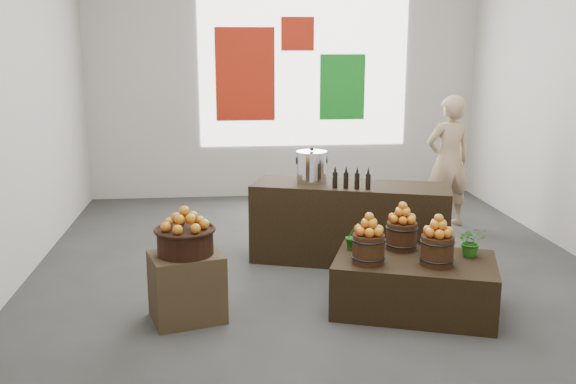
{
  "coord_description": "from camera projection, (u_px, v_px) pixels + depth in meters",
  "views": [
    {
      "loc": [
        -0.96,
        -6.42,
        2.35
      ],
      "look_at": [
        -0.34,
        -0.4,
        0.95
      ],
      "focal_mm": 40.0,
      "sensor_mm": 36.0,
      "label": 1
    }
  ],
  "objects": [
    {
      "name": "stock_pot_left",
      "position": [
        312.0,
        168.0,
        6.99
      ],
      "size": [
        0.33,
        0.33,
        0.33
      ],
      "primitive_type": "cylinder",
      "color": "silver",
      "rests_on": "counter"
    },
    {
      "name": "apples_in_bucket_rear",
      "position": [
        403.0,
        213.0,
        5.89
      ],
      "size": [
        0.21,
        0.21,
        0.19
      ],
      "primitive_type": null,
      "color": "#9F0510",
      "rests_on": "apple_bucket_rear"
    },
    {
      "name": "wicker_basket",
      "position": [
        185.0,
        242.0,
        5.46
      ],
      "size": [
        0.48,
        0.48,
        0.22
      ],
      "primitive_type": "cylinder",
      "color": "black",
      "rests_on": "crate"
    },
    {
      "name": "deco_red_left",
      "position": [
        245.0,
        74.0,
        9.72
      ],
      "size": [
        0.9,
        0.04,
        1.4
      ],
      "primitive_type": "cube",
      "color": "#A91F0D",
      "rests_on": "back_wall"
    },
    {
      "name": "deco_green_right",
      "position": [
        342.0,
        87.0,
        9.92
      ],
      "size": [
        0.7,
        0.04,
        1.0
      ],
      "primitive_type": "cube",
      "color": "#137E1C",
      "rests_on": "back_wall"
    },
    {
      "name": "back_opening",
      "position": [
        304.0,
        67.0,
        9.8
      ],
      "size": [
        3.2,
        0.02,
        2.4
      ],
      "primitive_type": "cube",
      "color": "white",
      "rests_on": "back_wall"
    },
    {
      "name": "ground",
      "position": [
        316.0,
        269.0,
        6.84
      ],
      "size": [
        7.0,
        7.0,
        0.0
      ],
      "primitive_type": "plane",
      "color": "#383836",
      "rests_on": "ground"
    },
    {
      "name": "oil_cruets",
      "position": [
        349.0,
        177.0,
        6.7
      ],
      "size": [
        0.31,
        0.15,
        0.24
      ],
      "primitive_type": null,
      "rotation": [
        0.0,
        0.0,
        -0.32
      ],
      "color": "black",
      "rests_on": "counter"
    },
    {
      "name": "back_wall",
      "position": [
        284.0,
        68.0,
        9.79
      ],
      "size": [
        6.0,
        0.04,
        4.0
      ],
      "primitive_type": "cube",
      "color": "#B2ADA5",
      "rests_on": "ground"
    },
    {
      "name": "crate",
      "position": [
        187.0,
        287.0,
        5.55
      ],
      "size": [
        0.71,
        0.64,
        0.6
      ],
      "primitive_type": "cube",
      "rotation": [
        0.0,
        0.0,
        0.28
      ],
      "color": "#4A3922",
      "rests_on": "ground"
    },
    {
      "name": "herb_garnish_left",
      "position": [
        353.0,
        236.0,
        5.93
      ],
      "size": [
        0.16,
        0.14,
        0.26
      ],
      "primitive_type": "imported",
      "rotation": [
        0.0,
        0.0,
        0.18
      ],
      "color": "#1C5712",
      "rests_on": "display_table"
    },
    {
      "name": "apple_bucket_front_right",
      "position": [
        437.0,
        250.0,
        5.52
      ],
      "size": [
        0.28,
        0.28,
        0.26
      ],
      "primitive_type": "cylinder",
      "color": "#3B1F10",
      "rests_on": "display_table"
    },
    {
      "name": "apple_bucket_rear",
      "position": [
        402.0,
        236.0,
        5.94
      ],
      "size": [
        0.28,
        0.28,
        0.26
      ],
      "primitive_type": "cylinder",
      "color": "#3B1F10",
      "rests_on": "display_table"
    },
    {
      "name": "apples_in_bucket_front_right",
      "position": [
        438.0,
        225.0,
        5.47
      ],
      "size": [
        0.21,
        0.21,
        0.19
      ],
      "primitive_type": null,
      "color": "#9F0510",
      "rests_on": "apple_bucket_front_right"
    },
    {
      "name": "shopper",
      "position": [
        448.0,
        162.0,
        8.32
      ],
      "size": [
        0.69,
        0.52,
        1.72
      ],
      "primitive_type": "imported",
      "rotation": [
        0.0,
        0.0,
        3.32
      ],
      "color": "tan",
      "rests_on": "ground"
    },
    {
      "name": "apple_bucket_front_left",
      "position": [
        368.0,
        249.0,
        5.57
      ],
      "size": [
        0.28,
        0.28,
        0.26
      ],
      "primitive_type": "cylinder",
      "color": "#3B1F10",
      "rests_on": "display_table"
    },
    {
      "name": "deco_red_upper",
      "position": [
        298.0,
        34.0,
        9.67
      ],
      "size": [
        0.5,
        0.04,
        0.5
      ],
      "primitive_type": "cube",
      "color": "#A91F0D",
      "rests_on": "back_wall"
    },
    {
      "name": "apples_in_bucket_front_left",
      "position": [
        369.0,
        224.0,
        5.52
      ],
      "size": [
        0.21,
        0.21,
        0.19
      ],
      "primitive_type": null,
      "color": "#9F0510",
      "rests_on": "apple_bucket_front_left"
    },
    {
      "name": "herb_garnish_right",
      "position": [
        471.0,
        241.0,
        5.74
      ],
      "size": [
        0.25,
        0.22,
        0.28
      ],
      "primitive_type": "imported",
      "rotation": [
        0.0,
        0.0,
        0.02
      ],
      "color": "#1C5712",
      "rests_on": "display_table"
    },
    {
      "name": "apples_in_basket",
      "position": [
        184.0,
        218.0,
        5.41
      ],
      "size": [
        0.37,
        0.37,
        0.2
      ],
      "primitive_type": null,
      "color": "#9F0510",
      "rests_on": "wicker_basket"
    },
    {
      "name": "display_table",
      "position": [
        414.0,
        285.0,
        5.74
      ],
      "size": [
        1.61,
        1.27,
        0.49
      ],
      "primitive_type": "cube",
      "rotation": [
        0.0,
        0.0,
        -0.33
      ],
      "color": "black",
      "rests_on": "ground"
    },
    {
      "name": "counter",
      "position": [
        350.0,
        223.0,
        7.03
      ],
      "size": [
        2.23,
        1.3,
        0.87
      ],
      "primitive_type": "cube",
      "rotation": [
        0.0,
        0.0,
        -0.32
      ],
      "color": "black",
      "rests_on": "ground"
    }
  ]
}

